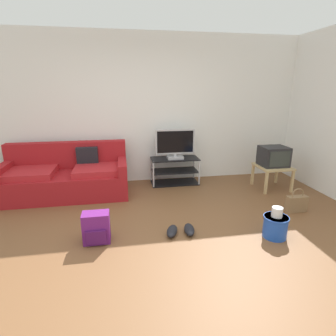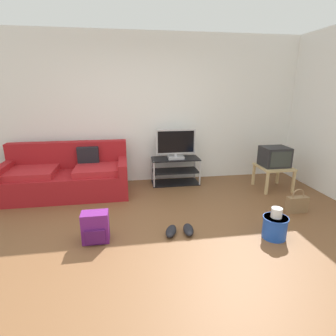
{
  "view_description": "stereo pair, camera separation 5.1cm",
  "coord_description": "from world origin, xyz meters",
  "px_view_note": "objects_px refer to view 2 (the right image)",
  "views": [
    {
      "loc": [
        -0.37,
        -2.65,
        1.75
      ],
      "look_at": [
        0.29,
        1.17,
        0.6
      ],
      "focal_mm": 28.77,
      "sensor_mm": 36.0,
      "label": 1
    },
    {
      "loc": [
        -0.32,
        -2.66,
        1.75
      ],
      "look_at": [
        0.29,
        1.17,
        0.6
      ],
      "focal_mm": 28.77,
      "sensor_mm": 36.0,
      "label": 2
    }
  ],
  "objects_px": {
    "side_table": "(274,169)",
    "cleaning_bucket": "(275,226)",
    "flat_tv": "(176,144)",
    "tv_stand": "(175,171)",
    "backpack": "(95,227)",
    "handbag": "(297,204)",
    "crt_tv": "(275,157)",
    "couch": "(68,176)",
    "sneakers_pair": "(180,230)"
  },
  "relations": [
    {
      "from": "sneakers_pair",
      "to": "tv_stand",
      "type": "bearing_deg",
      "value": 81.13
    },
    {
      "from": "couch",
      "to": "flat_tv",
      "type": "relative_size",
      "value": 2.77
    },
    {
      "from": "tv_stand",
      "to": "sneakers_pair",
      "type": "relative_size",
      "value": 2.18
    },
    {
      "from": "tv_stand",
      "to": "side_table",
      "type": "relative_size",
      "value": 1.61
    },
    {
      "from": "cleaning_bucket",
      "to": "flat_tv",
      "type": "bearing_deg",
      "value": 111.6
    },
    {
      "from": "tv_stand",
      "to": "flat_tv",
      "type": "height_order",
      "value": "flat_tv"
    },
    {
      "from": "backpack",
      "to": "sneakers_pair",
      "type": "height_order",
      "value": "backpack"
    },
    {
      "from": "tv_stand",
      "to": "cleaning_bucket",
      "type": "relative_size",
      "value": 2.27
    },
    {
      "from": "handbag",
      "to": "tv_stand",
      "type": "bearing_deg",
      "value": 135.14
    },
    {
      "from": "backpack",
      "to": "handbag",
      "type": "height_order",
      "value": "backpack"
    },
    {
      "from": "handbag",
      "to": "cleaning_bucket",
      "type": "distance_m",
      "value": 0.92
    },
    {
      "from": "handbag",
      "to": "sneakers_pair",
      "type": "height_order",
      "value": "handbag"
    },
    {
      "from": "crt_tv",
      "to": "backpack",
      "type": "xyz_separation_m",
      "value": [
        -2.97,
        -1.3,
        -0.41
      ]
    },
    {
      "from": "backpack",
      "to": "cleaning_bucket",
      "type": "relative_size",
      "value": 0.94
    },
    {
      "from": "tv_stand",
      "to": "side_table",
      "type": "bearing_deg",
      "value": -18.7
    },
    {
      "from": "side_table",
      "to": "sneakers_pair",
      "type": "xyz_separation_m",
      "value": [
        -1.96,
        -1.28,
        -0.32
      ]
    },
    {
      "from": "couch",
      "to": "handbag",
      "type": "height_order",
      "value": "couch"
    },
    {
      "from": "tv_stand",
      "to": "sneakers_pair",
      "type": "bearing_deg",
      "value": -98.87
    },
    {
      "from": "crt_tv",
      "to": "handbag",
      "type": "distance_m",
      "value": 1.08
    },
    {
      "from": "crt_tv",
      "to": "flat_tv",
      "type": "bearing_deg",
      "value": 162.49
    },
    {
      "from": "handbag",
      "to": "flat_tv",
      "type": "bearing_deg",
      "value": 135.57
    },
    {
      "from": "flat_tv",
      "to": "handbag",
      "type": "xyz_separation_m",
      "value": [
        1.52,
        -1.49,
        -0.63
      ]
    },
    {
      "from": "side_table",
      "to": "cleaning_bucket",
      "type": "distance_m",
      "value": 1.77
    },
    {
      "from": "crt_tv",
      "to": "sneakers_pair",
      "type": "xyz_separation_m",
      "value": [
        -1.96,
        -1.3,
        -0.55
      ]
    },
    {
      "from": "backpack",
      "to": "handbag",
      "type": "bearing_deg",
      "value": 9.23
    },
    {
      "from": "crt_tv",
      "to": "sneakers_pair",
      "type": "height_order",
      "value": "crt_tv"
    },
    {
      "from": "crt_tv",
      "to": "handbag",
      "type": "relative_size",
      "value": 1.25
    },
    {
      "from": "handbag",
      "to": "cleaning_bucket",
      "type": "bearing_deg",
      "value": -139.39
    },
    {
      "from": "flat_tv",
      "to": "backpack",
      "type": "bearing_deg",
      "value": -125.43
    },
    {
      "from": "cleaning_bucket",
      "to": "handbag",
      "type": "bearing_deg",
      "value": 40.61
    },
    {
      "from": "side_table",
      "to": "sneakers_pair",
      "type": "distance_m",
      "value": 2.36
    },
    {
      "from": "backpack",
      "to": "cleaning_bucket",
      "type": "xyz_separation_m",
      "value": [
        2.13,
        -0.26,
        -0.02
      ]
    },
    {
      "from": "tv_stand",
      "to": "backpack",
      "type": "bearing_deg",
      "value": -125.1
    },
    {
      "from": "crt_tv",
      "to": "couch",
      "type": "bearing_deg",
      "value": 174.93
    },
    {
      "from": "couch",
      "to": "sneakers_pair",
      "type": "xyz_separation_m",
      "value": [
        1.61,
        -1.61,
        -0.27
      ]
    },
    {
      "from": "tv_stand",
      "to": "flat_tv",
      "type": "relative_size",
      "value": 1.22
    },
    {
      "from": "tv_stand",
      "to": "side_table",
      "type": "height_order",
      "value": "tv_stand"
    },
    {
      "from": "sneakers_pair",
      "to": "side_table",
      "type": "bearing_deg",
      "value": 33.15
    },
    {
      "from": "side_table",
      "to": "backpack",
      "type": "relative_size",
      "value": 1.5
    },
    {
      "from": "crt_tv",
      "to": "backpack",
      "type": "bearing_deg",
      "value": -156.36
    },
    {
      "from": "backpack",
      "to": "sneakers_pair",
      "type": "bearing_deg",
      "value": 2.76
    },
    {
      "from": "side_table",
      "to": "cleaning_bucket",
      "type": "bearing_deg",
      "value": -118.64
    },
    {
      "from": "couch",
      "to": "cleaning_bucket",
      "type": "height_order",
      "value": "couch"
    },
    {
      "from": "backpack",
      "to": "side_table",
      "type": "bearing_deg",
      "value": 25.84
    },
    {
      "from": "crt_tv",
      "to": "backpack",
      "type": "height_order",
      "value": "crt_tv"
    },
    {
      "from": "crt_tv",
      "to": "handbag",
      "type": "height_order",
      "value": "crt_tv"
    },
    {
      "from": "tv_stand",
      "to": "couch",
      "type": "bearing_deg",
      "value": -173.03
    },
    {
      "from": "couch",
      "to": "backpack",
      "type": "relative_size",
      "value": 5.48
    },
    {
      "from": "cleaning_bucket",
      "to": "tv_stand",
      "type": "bearing_deg",
      "value": 111.39
    },
    {
      "from": "flat_tv",
      "to": "cleaning_bucket",
      "type": "height_order",
      "value": "flat_tv"
    }
  ]
}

